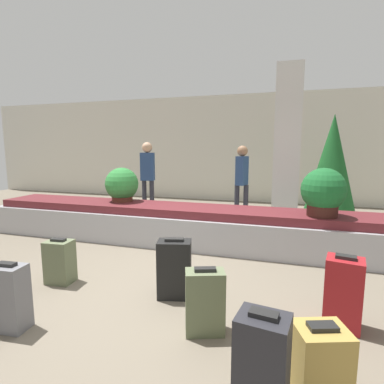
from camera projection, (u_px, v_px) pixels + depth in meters
The scene contains 16 objects.
ground_plane at pixel (147, 290), 3.43m from camera, with size 18.00×18.00×0.00m, color #6B6051.
back_wall at pixel (235, 149), 9.09m from camera, with size 18.00×0.06×3.20m.
carousel at pixel (192, 226), 5.06m from camera, with size 7.62×0.94×0.64m.
pillar at pixel (287, 149), 5.92m from camera, with size 0.49×0.49×3.20m.
suitcase_0 at pixel (60, 261), 3.59m from camera, with size 0.32×0.26×0.55m.
suitcase_1 at pixel (320, 361), 1.95m from camera, with size 0.40×0.36×0.49m.
suitcase_4 at pixel (262, 366), 1.79m from camera, with size 0.34×0.29×0.66m.
suitcase_5 at pixel (205, 302), 2.60m from camera, with size 0.38×0.29×0.60m.
suitcase_6 at pixel (174, 269), 3.24m from camera, with size 0.40×0.32×0.66m.
suitcase_7 at pixel (10, 297), 2.65m from camera, with size 0.32×0.23×0.62m.
suitcase_8 at pixel (343, 293), 2.68m from camera, with size 0.35×0.30×0.67m.
potted_plant_0 at pixel (122, 185), 5.50m from camera, with size 0.60×0.60×0.62m.
potted_plant_1 at pixel (323, 192), 4.27m from camera, with size 0.62×0.62×0.70m.
traveler_0 at pixel (242, 176), 6.63m from camera, with size 0.31×0.36×1.67m.
traveler_1 at pixel (148, 171), 7.20m from camera, with size 0.35×0.25×1.75m.
decorated_tree at pixel (332, 165), 6.43m from camera, with size 1.08×1.08×2.33m.
Camera 1 is at (1.44, -2.94, 1.60)m, focal length 28.00 mm.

